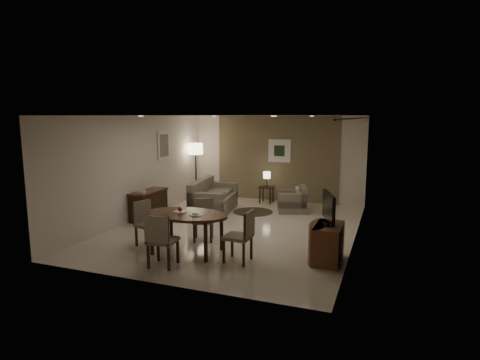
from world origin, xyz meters
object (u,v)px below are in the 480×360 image
at_px(chair_near, 163,240).
at_px(armchair, 292,199).
at_px(tv_cabinet, 328,243).
at_px(chair_right, 238,236).
at_px(console_desk, 149,205).
at_px(sofa, 214,196).
at_px(chair_far, 203,220).
at_px(dining_table, 187,233).
at_px(side_table, 267,194).
at_px(chair_left, 149,224).
at_px(floor_lamp, 196,172).

bearing_deg(chair_near, armchair, -109.41).
distance_m(tv_cabinet, chair_right, 1.69).
height_order(chair_near, armchair, chair_near).
height_order(console_desk, sofa, sofa).
distance_m(console_desk, chair_far, 2.45).
height_order(tv_cabinet, dining_table, dining_table).
relative_size(sofa, side_table, 3.61).
xyz_separation_m(chair_far, chair_left, (-0.89, -0.75, 0.02)).
xyz_separation_m(chair_right, floor_lamp, (-3.27, 4.76, 0.42)).
bearing_deg(chair_left, sofa, 19.49).
distance_m(chair_far, chair_right, 1.49).
distance_m(chair_right, armchair, 4.25).
bearing_deg(tv_cabinet, dining_table, -169.90).
xyz_separation_m(chair_left, chair_right, (2.05, -0.19, 0.02)).
bearing_deg(floor_lamp, chair_near, -69.00).
bearing_deg(chair_right, tv_cabinet, 112.16).
bearing_deg(chair_near, dining_table, -100.06).
relative_size(chair_near, chair_far, 1.10).
bearing_deg(side_table, tv_cabinet, -60.24).
height_order(console_desk, chair_left, chair_left).
xyz_separation_m(tv_cabinet, dining_table, (-2.70, -0.48, 0.05)).
bearing_deg(sofa, chair_right, -157.58).
relative_size(chair_near, chair_right, 1.00).
height_order(dining_table, armchair, dining_table).
bearing_deg(console_desk, dining_table, -42.07).
relative_size(sofa, armchair, 2.32).
distance_m(chair_near, chair_left, 1.23).
distance_m(chair_far, floor_lamp, 4.40).
distance_m(chair_far, sofa, 2.67).
distance_m(console_desk, chair_near, 3.51).
height_order(dining_table, sofa, sofa).
distance_m(tv_cabinet, chair_far, 2.76).
relative_size(chair_right, side_table, 1.86).
relative_size(console_desk, tv_cabinet, 1.33).
bearing_deg(floor_lamp, dining_table, -65.14).
height_order(dining_table, side_table, dining_table).
bearing_deg(chair_far, side_table, 66.93).
distance_m(chair_left, floor_lamp, 4.76).
bearing_deg(side_table, console_desk, -127.91).
bearing_deg(floor_lamp, console_desk, -90.90).
distance_m(dining_table, sofa, 3.46).
height_order(tv_cabinet, floor_lamp, floor_lamp).
bearing_deg(floor_lamp, side_table, 8.01).
height_order(chair_left, sofa, chair_left).
bearing_deg(chair_far, chair_left, -160.52).
xyz_separation_m(chair_left, side_table, (1.06, 4.90, -0.21)).
bearing_deg(console_desk, floor_lamp, 89.10).
bearing_deg(chair_far, console_desk, 130.92).
bearing_deg(sofa, chair_left, 171.65).
relative_size(chair_far, floor_lamp, 0.49).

